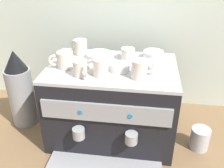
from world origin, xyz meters
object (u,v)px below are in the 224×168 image
ceramic_cup_5 (100,67)px  ceramic_cup_2 (140,69)px  ceramic_cup_0 (64,60)px  ceramic_bowl_0 (157,67)px  ceramic_bowl_1 (99,57)px  ceramic_cup_1 (80,47)px  milk_pitcher (200,138)px  ceramic_cup_3 (80,69)px  ceramic_bowl_2 (120,67)px  coffee_grinder (20,90)px  espresso_machine (112,103)px  ceramic_bowl_3 (153,55)px  ceramic_cup_4 (128,54)px

ceramic_cup_5 → ceramic_cup_2: bearing=0.9°
ceramic_cup_0 → ceramic_cup_5: 0.19m
ceramic_bowl_0 → ceramic_cup_0: bearing=-176.0°
ceramic_cup_5 → ceramic_bowl_0: ceramic_cup_5 is taller
ceramic_cup_0 → ceramic_bowl_1: (0.15, 0.11, -0.02)m
ceramic_cup_1 → milk_pitcher: (0.65, -0.19, -0.39)m
milk_pitcher → ceramic_cup_2: bearing=-172.1°
ceramic_cup_1 → ceramic_cup_3: (0.07, -0.25, -0.00)m
ceramic_bowl_0 → ceramic_bowl_2: ceramic_bowl_0 is taller
ceramic_bowl_0 → coffee_grinder: coffee_grinder is taller
espresso_machine → ceramic_cup_5: bearing=-112.0°
ceramic_bowl_0 → coffee_grinder: bearing=176.4°
ceramic_bowl_1 → ceramic_bowl_2: 0.16m
ceramic_bowl_0 → ceramic_bowl_3: (-0.01, 0.13, 0.00)m
ceramic_bowl_3 → ceramic_bowl_2: bearing=-134.2°
ceramic_cup_2 → ceramic_bowl_2: (-0.09, 0.06, -0.03)m
ceramic_bowl_0 → milk_pitcher: size_ratio=1.06×
espresso_machine → ceramic_bowl_2: bearing=-38.4°
ceramic_cup_5 → ceramic_bowl_2: size_ratio=1.14×
ceramic_cup_3 → ceramic_bowl_1: size_ratio=0.69×
ceramic_bowl_2 → milk_pitcher: ceramic_bowl_2 is taller
ceramic_cup_0 → ceramic_cup_1: bearing=79.8°
ceramic_cup_4 → ceramic_bowl_1: size_ratio=0.74×
ceramic_cup_5 → ceramic_cup_1: bearing=122.4°
ceramic_cup_2 → ceramic_bowl_3: ceramic_cup_2 is taller
ceramic_cup_0 → coffee_grinder: size_ratio=0.26×
ceramic_cup_2 → ceramic_bowl_1: 0.27m
ceramic_bowl_1 → ceramic_bowl_3: (0.27, 0.05, 0.00)m
ceramic_cup_0 → ceramic_cup_1: (0.03, 0.18, 0.00)m
ceramic_cup_4 → ceramic_bowl_0: ceramic_cup_4 is taller
ceramic_bowl_0 → ceramic_bowl_2: (-0.17, -0.02, -0.00)m
ceramic_cup_1 → coffee_grinder: 0.42m
ceramic_bowl_2 → ceramic_bowl_3: size_ratio=0.92×
ceramic_cup_5 → ceramic_bowl_0: (0.25, 0.09, -0.02)m
ceramic_bowl_3 → ceramic_cup_4: bearing=-168.6°
ceramic_cup_0 → ceramic_bowl_1: bearing=37.0°
ceramic_bowl_1 → milk_pitcher: size_ratio=1.12×
espresso_machine → milk_pitcher: (0.46, -0.05, -0.14)m
ceramic_cup_0 → ceramic_cup_4: (0.29, 0.14, -0.01)m
ceramic_cup_1 → ceramic_cup_3: size_ratio=1.13×
ceramic_bowl_1 → ceramic_bowl_3: bearing=11.1°
ceramic_cup_2 → ceramic_cup_4: bearing=110.1°
espresso_machine → ceramic_bowl_1: bearing=136.6°
ceramic_bowl_3 → milk_pitcher: (0.26, -0.18, -0.37)m
coffee_grinder → milk_pitcher: 0.99m
ceramic_cup_3 → coffee_grinder: bearing=158.8°
espresso_machine → ceramic_cup_3: 0.30m
ceramic_cup_3 → milk_pitcher: bearing=6.3°
ceramic_cup_0 → ceramic_bowl_1: 0.18m
ceramic_cup_0 → ceramic_cup_5: size_ratio=1.09×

